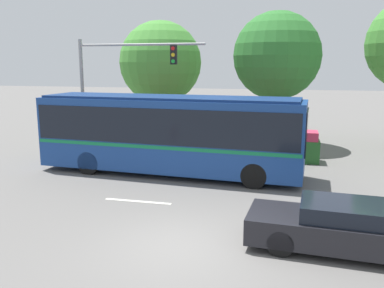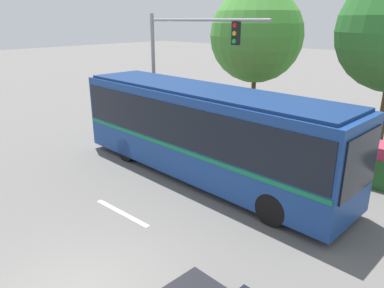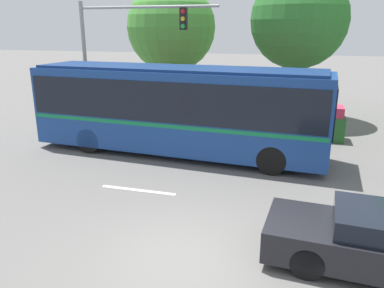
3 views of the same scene
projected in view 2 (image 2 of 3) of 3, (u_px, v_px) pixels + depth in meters
city_bus at (202, 127)px, 13.26m from camera, size 11.49×3.25×3.36m
traffic_light_pole at (179, 56)px, 16.75m from camera, size 6.53×0.24×5.92m
flowering_hedge at (281, 142)px, 15.35m from camera, size 10.25×1.14×1.51m
street_tree_left at (256, 36)px, 19.82m from camera, size 5.07×5.07×7.34m
lane_stripe_near at (122, 213)px, 11.18m from camera, size 2.40×0.16×0.01m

